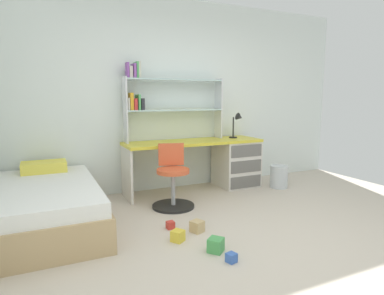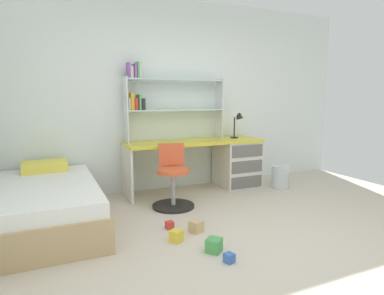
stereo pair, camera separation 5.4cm
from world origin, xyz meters
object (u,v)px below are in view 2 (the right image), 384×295
Objects in this scene: desk_lamp at (239,121)px; toy_block_natural_1 at (196,226)px; swivel_chair at (173,183)px; bed_platform at (47,205)px; waste_bin at (280,177)px; toy_block_yellow_3 at (176,236)px; toy_block_green_4 at (214,245)px; bookshelf_hutch at (163,97)px; desk at (227,160)px; toy_block_red_2 at (170,225)px; toy_block_blue_0 at (229,258)px.

desk_lamp reaches higher than toy_block_natural_1.
bed_platform is (-1.43, -0.07, -0.07)m from swivel_chair.
waste_bin is at bearing 27.93° from toy_block_natural_1.
toy_block_green_4 is (0.22, -0.34, 0.01)m from toy_block_yellow_3.
bookshelf_hutch is 2.16m from toy_block_yellow_3.
toy_block_green_4 reaches higher than toy_block_natural_1.
desk is 2.58× the size of swivel_chair.
toy_block_natural_1 is at bearing 24.92° from toy_block_yellow_3.
bookshelf_hutch reaches higher than bed_platform.
toy_block_red_2 is 0.32m from toy_block_yellow_3.
desk_lamp is at bearing 45.44° from toy_block_natural_1.
toy_block_green_4 is at bearing -43.01° from bed_platform.
desk_lamp is at bearing 140.43° from waste_bin.
bed_platform reaches higher than toy_block_green_4.
toy_block_red_2 is (1.14, -0.58, -0.19)m from bed_platform.
bed_platform is at bearing 136.99° from toy_block_green_4.
desk_lamp is at bearing 12.65° from bed_platform.
bed_platform is 15.85× the size of toy_block_natural_1.
swivel_chair is 1.78m from waste_bin.
toy_block_natural_1 is (1.36, -0.77, -0.18)m from bed_platform.
desk_lamp is 2.48m from toy_block_green_4.
waste_bin is 2.91× the size of toy_block_natural_1.
toy_block_yellow_3 reaches higher than toy_block_red_2.
bookshelf_hutch is 13.63× the size of toy_block_yellow_3.
toy_block_blue_0 is 0.66× the size of toy_block_natural_1.
desk is at bearing 46.68° from toy_block_yellow_3.
waste_bin is at bearing 20.89° from toy_block_red_2.
bed_platform is at bearing -176.28° from waste_bin.
desk is 26.24× the size of toy_block_blue_0.
bookshelf_hutch is 19.04× the size of toy_block_blue_0.
bookshelf_hutch is 2.39m from toy_block_green_4.
bed_platform is 3.20m from waste_bin.
bookshelf_hutch is at bearing 171.96° from desk_lamp.
swivel_chair is 7.27× the size of toy_block_yellow_3.
bed_platform is 1.81m from toy_block_green_4.
bookshelf_hutch reaches higher than toy_block_natural_1.
toy_block_blue_0 is 0.22m from toy_block_green_4.
toy_block_green_4 is at bearing -96.93° from bookshelf_hutch.
desk is at bearing 50.11° from toy_block_natural_1.
toy_block_red_2 is at bearing -26.76° from bed_platform.
swivel_chair is at bearing -100.50° from bookshelf_hutch.
swivel_chair is (-0.13, -0.70, -1.05)m from bookshelf_hutch.
swivel_chair is 10.17× the size of toy_block_red_2.
toy_block_green_4 is at bearing -127.26° from desk_lamp.
toy_block_blue_0 is at bearing -65.90° from toy_block_yellow_3.
toy_block_blue_0 is at bearing -138.35° from waste_bin.
toy_block_red_2 is 0.67m from toy_block_green_4.
bed_platform reaches higher than toy_block_yellow_3.
toy_block_natural_1 is at bearing 88.84° from toy_block_blue_0.
desk is 1.20m from swivel_chair.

